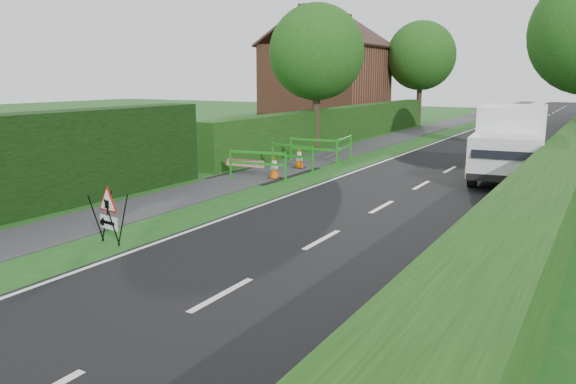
% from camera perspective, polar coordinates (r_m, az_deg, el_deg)
% --- Properties ---
extents(ground, '(120.00, 120.00, 0.00)m').
position_cam_1_polar(ground, '(10.02, -21.98, -8.91)').
color(ground, '#174C15').
rests_on(ground, ground).
extents(road_surface, '(6.00, 90.00, 0.02)m').
position_cam_1_polar(road_surface, '(41.11, 23.01, 5.99)').
color(road_surface, black).
rests_on(road_surface, ground).
extents(footpath, '(2.00, 90.00, 0.02)m').
position_cam_1_polar(footpath, '(42.14, 15.55, 6.60)').
color(footpath, '#2D2D30').
rests_on(footpath, ground).
extents(hedge_west_far, '(1.00, 24.00, 1.80)m').
position_cam_1_polar(hedge_west_far, '(30.56, 5.62, 5.22)').
color(hedge_west_far, '#14380F').
rests_on(hedge_west_far, ground).
extents(hedge_east, '(1.20, 50.00, 1.50)m').
position_cam_1_polar(hedge_east, '(21.94, 26.92, 1.51)').
color(hedge_east, '#14380F').
rests_on(hedge_east, ground).
extents(house_west, '(7.50, 7.40, 7.88)m').
position_cam_1_polar(house_west, '(39.75, 3.91, 10.90)').
color(house_west, brown).
rests_on(house_west, ground).
extents(tree_nw, '(4.40, 4.40, 6.70)m').
position_cam_1_polar(tree_nw, '(26.62, 2.94, 13.99)').
color(tree_nw, '#2D2116').
rests_on(tree_nw, ground).
extents(tree_fw, '(4.80, 4.80, 7.24)m').
position_cam_1_polar(tree_fw, '(41.51, 13.37, 13.31)').
color(tree_fw, '#2D2116').
rests_on(tree_fw, ground).
extents(triangle_sign, '(0.79, 0.79, 1.02)m').
position_cam_1_polar(triangle_sign, '(11.97, -17.90, -1.79)').
color(triangle_sign, black).
rests_on(triangle_sign, ground).
extents(works_van, '(2.57, 5.47, 2.41)m').
position_cam_1_polar(works_van, '(19.96, 21.66, 4.78)').
color(works_van, silver).
rests_on(works_van, ground).
extents(traffic_cone_0, '(0.38, 0.38, 0.79)m').
position_cam_1_polar(traffic_cone_0, '(18.06, 22.43, 1.23)').
color(traffic_cone_0, black).
rests_on(traffic_cone_0, ground).
extents(traffic_cone_1, '(0.38, 0.38, 0.79)m').
position_cam_1_polar(traffic_cone_1, '(19.80, 23.59, 1.99)').
color(traffic_cone_1, black).
rests_on(traffic_cone_1, ground).
extents(traffic_cone_2, '(0.38, 0.38, 0.79)m').
position_cam_1_polar(traffic_cone_2, '(22.49, 24.28, 2.97)').
color(traffic_cone_2, black).
rests_on(traffic_cone_2, ground).
extents(traffic_cone_3, '(0.38, 0.38, 0.79)m').
position_cam_1_polar(traffic_cone_3, '(18.89, -1.40, 2.53)').
color(traffic_cone_3, black).
rests_on(traffic_cone_3, ground).
extents(traffic_cone_4, '(0.38, 0.38, 0.79)m').
position_cam_1_polar(traffic_cone_4, '(21.02, 1.14, 3.46)').
color(traffic_cone_4, black).
rests_on(traffic_cone_4, ground).
extents(ped_barrier_0, '(2.09, 0.67, 1.00)m').
position_cam_1_polar(ped_barrier_0, '(18.63, -3.11, 3.14)').
color(ped_barrier_0, '#198618').
rests_on(ped_barrier_0, ground).
extents(ped_barrier_1, '(2.09, 0.82, 1.00)m').
position_cam_1_polar(ped_barrier_1, '(20.43, 0.37, 3.90)').
color(ped_barrier_1, '#198618').
rests_on(ped_barrier_1, ground).
extents(ped_barrier_2, '(2.08, 0.54, 1.00)m').
position_cam_1_polar(ped_barrier_2, '(22.43, 2.64, 4.58)').
color(ped_barrier_2, '#198618').
rests_on(ped_barrier_2, ground).
extents(ped_barrier_3, '(0.64, 2.09, 1.00)m').
position_cam_1_polar(ped_barrier_3, '(22.96, 5.74, 4.70)').
color(ped_barrier_3, '#198618').
rests_on(ped_barrier_3, ground).
extents(redwhite_plank, '(1.50, 0.14, 0.25)m').
position_cam_1_polar(redwhite_plank, '(19.55, -4.37, 1.65)').
color(redwhite_plank, red).
rests_on(redwhite_plank, ground).
extents(hatchback_car, '(2.50, 3.92, 1.24)m').
position_cam_1_polar(hatchback_car, '(30.37, 21.68, 5.60)').
color(hatchback_car, silver).
rests_on(hatchback_car, ground).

